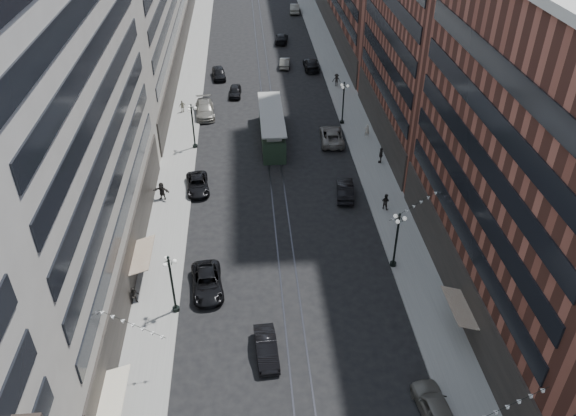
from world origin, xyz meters
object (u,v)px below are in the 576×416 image
object	(u,v)px
car_11	(332,136)
car_extra_0	(295,8)
lamppost_sw_mid	(193,125)
pedestrian_8	(367,131)
car_9	(219,73)
car_10	(345,190)
car_7	(198,184)
pedestrian_2	(134,295)
car_extra_1	(281,38)
streetcar	(272,127)
lamppost_sw_far	(172,282)
car_5	(266,348)
pedestrian_6	(182,106)
car_4	(436,408)
car_14	(285,63)
pedestrian_7	(385,201)
lamppost_se_mid	(343,102)
pedestrian_5	(162,191)
car_8	(205,109)
car_2	(207,283)
car_12	(311,64)
lamppost_se_far	(397,238)
car_13	(235,91)
pedestrian_extra_0	(381,155)
pedestrian_9	(337,80)

from	to	relation	value
car_11	car_extra_0	bearing A→B (deg)	-86.95
lamppost_sw_mid	pedestrian_8	world-z (taller)	lamppost_sw_mid
pedestrian_8	car_extra_0	world-z (taller)	car_extra_0
car_9	car_10	world-z (taller)	car_9
car_7	pedestrian_8	bearing A→B (deg)	20.94
pedestrian_2	car_7	distance (m)	17.22
car_extra_1	lamppost_sw_mid	bearing A→B (deg)	78.65
streetcar	car_extra_1	distance (m)	36.32
lamppost_sw_far	car_5	xyz separation A→B (m)	(6.93, -4.96, -2.38)
car_5	pedestrian_6	world-z (taller)	pedestrian_6
car_4	car_5	distance (m)	12.23
car_14	pedestrian_6	world-z (taller)	pedestrian_6
car_10	pedestrian_7	size ratio (longest dim) A/B	2.74
lamppost_se_mid	car_7	bearing A→B (deg)	-141.12
pedestrian_5	car_extra_0	distance (m)	69.50
car_4	car_8	distance (m)	49.89
car_11	car_extra_1	bearing A→B (deg)	-81.13
car_9	car_extra_1	bearing A→B (deg)	49.56
car_2	pedestrian_5	xyz separation A→B (m)	(-5.09, 13.77, 0.37)
pedestrian_7	pedestrian_8	world-z (taller)	pedestrian_7
car_11	car_12	world-z (taller)	car_11
car_2	car_11	world-z (taller)	car_11
lamppost_sw_far	pedestrian_5	world-z (taller)	lamppost_sw_far
car_4	pedestrian_5	distance (m)	33.83
car_5	car_9	world-z (taller)	car_9
lamppost_se_mid	pedestrian_6	distance (m)	21.26
car_9	car_extra_0	distance (m)	36.94
car_5	pedestrian_2	xyz separation A→B (m)	(-10.23, 6.04, 0.23)
car_11	lamppost_se_far	bearing A→B (deg)	98.53
car_10	car_extra_1	size ratio (longest dim) A/B	0.91
car_8	car_12	size ratio (longest dim) A/B	1.06
pedestrian_2	pedestrian_6	world-z (taller)	pedestrian_6
car_2	car_8	world-z (taller)	car_8
car_4	car_12	distance (m)	62.44
car_7	car_extra_0	distance (m)	66.98
car_7	car_13	xyz separation A→B (m)	(3.98, 24.24, 0.01)
pedestrian_8	pedestrian_extra_0	bearing A→B (deg)	91.24
car_13	car_12	bearing A→B (deg)	41.80
car_8	pedestrian_2	bearing A→B (deg)	-101.66
lamppost_se_far	pedestrian_2	world-z (taller)	lamppost_se_far
car_10	car_13	xyz separation A→B (m)	(-11.25, 26.65, -0.08)
lamppost_se_far	car_extra_1	size ratio (longest dim) A/B	1.07
car_4	pedestrian_extra_0	distance (m)	32.84
car_10	car_12	bearing A→B (deg)	-83.44
lamppost_se_mid	car_14	distance (m)	21.67
streetcar	lamppost_sw_mid	bearing A→B (deg)	-170.62
lamppost_se_far	pedestrian_9	xyz separation A→B (m)	(1.09, 40.10, -2.02)
lamppost_se_mid	pedestrian_8	bearing A→B (deg)	-58.65
car_7	car_11	xyz separation A→B (m)	(15.57, 9.55, 0.13)
pedestrian_extra_0	car_5	bearing A→B (deg)	-12.18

